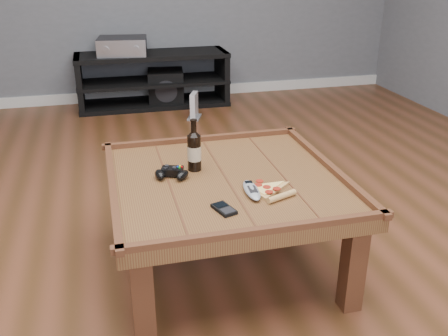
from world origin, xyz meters
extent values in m
plane|color=#482A14|center=(0.00, 0.00, 0.00)|extent=(6.00, 6.00, 0.00)
cube|color=silver|center=(0.00, 2.99, 0.05)|extent=(5.00, 0.02, 0.10)
cube|color=#522B17|center=(0.00, 0.00, 0.42)|extent=(1.00, 1.00, 0.06)
cube|color=#3B1E10|center=(-0.42, -0.42, 0.20)|extent=(0.08, 0.08, 0.39)
cube|color=#3B1E10|center=(0.42, -0.42, 0.20)|extent=(0.08, 0.08, 0.39)
cube|color=#3B1E10|center=(-0.42, 0.42, 0.20)|extent=(0.08, 0.08, 0.39)
cube|color=#3B1E10|center=(0.42, 0.42, 0.20)|extent=(0.08, 0.08, 0.39)
cube|color=#3B1E10|center=(0.00, 0.48, 0.46)|extent=(1.03, 0.03, 0.03)
cube|color=#3B1E10|center=(0.00, -0.48, 0.46)|extent=(1.03, 0.03, 0.03)
cube|color=#3B1E10|center=(0.48, 0.00, 0.46)|extent=(0.03, 1.03, 0.03)
cube|color=#3B1E10|center=(-0.48, 0.00, 0.46)|extent=(0.03, 1.03, 0.03)
cube|color=black|center=(0.00, 2.75, 0.48)|extent=(1.40, 0.45, 0.04)
cube|color=black|center=(0.00, 2.75, 0.23)|extent=(1.40, 0.45, 0.03)
cube|color=black|center=(0.00, 2.75, 0.02)|extent=(1.40, 0.45, 0.04)
cube|color=black|center=(-0.67, 2.75, 0.25)|extent=(0.05, 0.44, 0.50)
cube|color=black|center=(0.67, 2.75, 0.25)|extent=(0.05, 0.44, 0.50)
cylinder|color=black|center=(-0.11, 0.12, 0.53)|extent=(0.06, 0.06, 0.16)
cone|color=black|center=(-0.11, 0.12, 0.63)|extent=(0.06, 0.06, 0.03)
cylinder|color=black|center=(-0.11, 0.12, 0.66)|extent=(0.02, 0.02, 0.06)
cylinder|color=black|center=(-0.11, 0.12, 0.69)|extent=(0.03, 0.03, 0.01)
cylinder|color=#C3AE8D|center=(-0.11, 0.12, 0.53)|extent=(0.06, 0.06, 0.07)
cube|color=black|center=(-0.22, 0.08, 0.47)|extent=(0.11, 0.08, 0.03)
ellipsoid|color=black|center=(-0.28, 0.07, 0.47)|extent=(0.05, 0.08, 0.04)
ellipsoid|color=black|center=(-0.19, 0.03, 0.47)|extent=(0.08, 0.09, 0.04)
cylinder|color=black|center=(-0.24, 0.10, 0.49)|extent=(0.02, 0.02, 0.01)
cylinder|color=black|center=(-0.21, 0.07, 0.49)|extent=(0.02, 0.02, 0.01)
cylinder|color=yellow|center=(-0.19, 0.09, 0.49)|extent=(0.01, 0.01, 0.01)
cylinder|color=red|center=(-0.18, 0.08, 0.49)|extent=(0.01, 0.01, 0.01)
cylinder|color=#0C33CC|center=(-0.20, 0.08, 0.49)|extent=(0.01, 0.01, 0.01)
cylinder|color=#0C9919|center=(-0.19, 0.07, 0.49)|extent=(0.01, 0.01, 0.01)
cylinder|color=tan|center=(0.17, -0.25, 0.46)|extent=(0.14, 0.07, 0.02)
cylinder|color=maroon|center=(0.13, -0.21, 0.47)|extent=(0.03, 0.03, 0.00)
cylinder|color=maroon|center=(0.17, -0.19, 0.47)|extent=(0.03, 0.03, 0.00)
cylinder|color=maroon|center=(0.13, -0.17, 0.47)|extent=(0.03, 0.03, 0.00)
cylinder|color=maroon|center=(0.10, -0.14, 0.47)|extent=(0.03, 0.03, 0.00)
cylinder|color=maroon|center=(0.12, -0.10, 0.47)|extent=(0.03, 0.03, 0.00)
cube|color=black|center=(-0.08, -0.29, 0.46)|extent=(0.09, 0.12, 0.01)
cube|color=black|center=(-0.09, -0.26, 0.46)|extent=(0.06, 0.05, 0.00)
cube|color=black|center=(-0.07, -0.31, 0.46)|extent=(0.06, 0.06, 0.00)
ellipsoid|color=#91969D|center=(0.07, -0.17, 0.46)|extent=(0.07, 0.19, 0.03)
cube|color=black|center=(0.07, -0.12, 0.48)|extent=(0.03, 0.02, 0.00)
cube|color=black|center=(0.06, -0.19, 0.48)|extent=(0.04, 0.07, 0.00)
cube|color=black|center=(-0.26, 2.75, 0.57)|extent=(0.47, 0.40, 0.15)
cube|color=#AEB2B8|center=(-0.28, 2.58, 0.57)|extent=(0.43, 0.07, 0.15)
cylinder|color=#AEB2B8|center=(-0.41, 2.59, 0.57)|extent=(0.06, 0.02, 0.06)
cylinder|color=#AEB2B8|center=(-0.16, 2.55, 0.57)|extent=(0.06, 0.02, 0.06)
cube|color=black|center=(0.12, 2.77, 0.16)|extent=(0.37, 0.37, 0.33)
cylinder|color=black|center=(0.10, 2.60, 0.16)|extent=(0.21, 0.04, 0.21)
cube|color=slate|center=(0.29, 2.25, 0.01)|extent=(0.16, 0.21, 0.02)
cube|color=silver|center=(0.29, 2.25, 0.12)|extent=(0.10, 0.17, 0.21)
camera|label=1|loc=(-0.50, -1.92, 1.36)|focal=40.00mm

